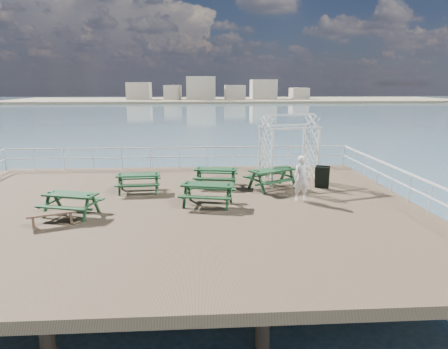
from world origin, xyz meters
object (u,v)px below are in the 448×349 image
(flat_bench_near, at_px, (52,216))
(trellis_arbor, at_px, (289,153))
(picnic_table_b, at_px, (216,173))
(person, at_px, (302,179))
(picnic_table_d, at_px, (71,200))
(picnic_table_c, at_px, (273,175))
(picnic_table_e, at_px, (208,190))
(picnic_table_a, at_px, (138,179))

(flat_bench_near, relative_size, trellis_arbor, 0.48)
(picnic_table_b, xyz_separation_m, trellis_arbor, (3.23, 0.41, 0.79))
(person, bearing_deg, picnic_table_d, -174.53)
(picnic_table_c, xyz_separation_m, picnic_table_e, (-2.76, -2.13, -0.03))
(picnic_table_c, height_order, picnic_table_d, picnic_table_c)
(picnic_table_a, height_order, picnic_table_e, picnic_table_e)
(picnic_table_a, height_order, picnic_table_c, picnic_table_c)
(picnic_table_c, xyz_separation_m, trellis_arbor, (0.89, 1.06, 0.74))
(picnic_table_b, bearing_deg, picnic_table_d, -133.95)
(trellis_arbor, distance_m, person, 2.87)
(trellis_arbor, bearing_deg, picnic_table_a, 174.44)
(flat_bench_near, height_order, person, person)
(picnic_table_d, xyz_separation_m, picnic_table_e, (4.59, 0.83, 0.03))
(picnic_table_d, height_order, person, person)
(picnic_table_c, distance_m, trellis_arbor, 1.57)
(picnic_table_e, bearing_deg, picnic_table_c, 50.55)
(picnic_table_a, height_order, picnic_table_b, picnic_table_b)
(picnic_table_d, relative_size, person, 1.21)
(picnic_table_e, xyz_separation_m, person, (3.53, 0.37, 0.28))
(flat_bench_near, bearing_deg, picnic_table_c, 5.53)
(picnic_table_a, distance_m, picnic_table_b, 3.28)
(picnic_table_b, distance_m, picnic_table_e, 2.82)
(picnic_table_e, distance_m, person, 3.56)
(picnic_table_d, distance_m, person, 8.21)
(picnic_table_e, bearing_deg, person, 18.81)
(picnic_table_c, xyz_separation_m, person, (0.76, -1.77, 0.24))
(picnic_table_e, xyz_separation_m, flat_bench_near, (-4.89, -1.82, -0.27))
(picnic_table_d, bearing_deg, picnic_table_a, 73.40)
(picnic_table_b, height_order, picnic_table_e, picnic_table_e)
(picnic_table_d, bearing_deg, flat_bench_near, -90.22)
(picnic_table_b, xyz_separation_m, picnic_table_e, (-0.42, -2.79, 0.02))
(flat_bench_near, xyz_separation_m, person, (8.41, 2.18, 0.55))
(picnic_table_d, relative_size, trellis_arbor, 0.68)
(picnic_table_c, height_order, person, person)
(picnic_table_b, height_order, person, person)
(picnic_table_a, distance_m, picnic_table_c, 5.53)
(picnic_table_b, distance_m, trellis_arbor, 3.35)
(flat_bench_near, bearing_deg, picnic_table_d, 51.66)
(picnic_table_d, xyz_separation_m, person, (8.12, 1.20, 0.31))
(picnic_table_d, xyz_separation_m, trellis_arbor, (8.25, 4.03, 0.81))
(picnic_table_b, height_order, trellis_arbor, trellis_arbor)
(picnic_table_e, relative_size, flat_bench_near, 1.46)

